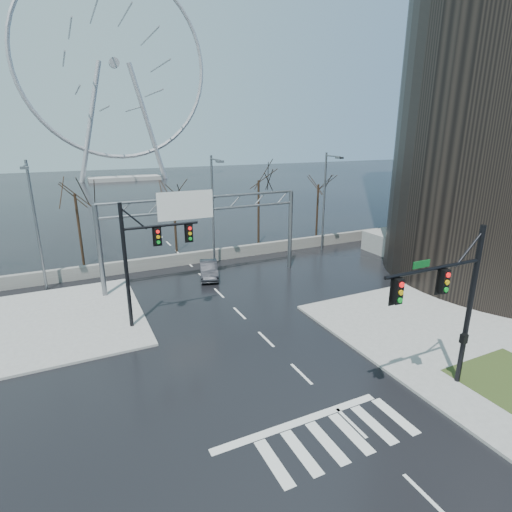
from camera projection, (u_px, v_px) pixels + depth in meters
ground at (301, 374)px, 20.46m from camera, size 260.00×260.00×0.00m
sidewalk_right_ext at (415, 319)px, 26.30m from camera, size 12.00×10.00×0.15m
sidewalk_far at (62, 320)px, 26.23m from camera, size 10.00×12.00×0.15m
grass_strip at (509, 378)px, 19.83m from camera, size 5.00×4.00×0.02m
tower_podium at (511, 249)px, 39.05m from camera, size 22.00×18.00×2.00m
barrier_wall at (189, 258)px, 37.53m from camera, size 52.00×0.50×1.10m
signal_mast_near at (452, 297)px, 17.67m from camera, size 5.52×0.41×8.00m
signal_mast_far at (144, 253)px, 24.33m from camera, size 4.72×0.41×8.00m
sign_gantry at (200, 220)px, 31.67m from camera, size 16.36×0.40×7.60m
streetlight_left at (35, 217)px, 29.41m from camera, size 0.50×2.55×10.00m
streetlight_mid at (214, 203)px, 35.20m from camera, size 0.50×2.55×10.00m
streetlight_right at (326, 195)px, 40.16m from camera, size 0.50×2.55×10.00m
tree_left at (76, 202)px, 35.22m from camera, size 3.75×3.75×7.50m
tree_center at (174, 202)px, 40.04m from camera, size 3.25×3.25×6.50m
tree_right at (259, 188)px, 42.59m from camera, size 3.90×3.90×7.80m
tree_far_right at (318, 190)px, 46.57m from camera, size 3.40×3.40×6.80m
ferris_wheel at (115, 71)px, 96.65m from camera, size 45.00×6.00×50.91m
car at (209, 269)px, 34.03m from camera, size 2.55×4.40×1.37m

